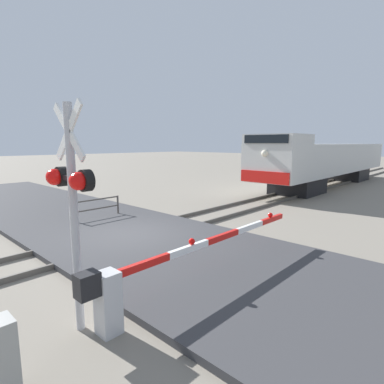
{
  "coord_description": "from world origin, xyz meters",
  "views": [
    {
      "loc": [
        8.45,
        -5.91,
        3.21
      ],
      "look_at": [
        1.1,
        1.91,
        1.5
      ],
      "focal_mm": 28.71,
      "sensor_mm": 36.0,
      "label": 1
    }
  ],
  "objects_px": {
    "locomotive": "(327,160)",
    "crossing_gate": "(153,273)",
    "crossing_signal": "(71,194)",
    "guard_railing": "(97,207)"
  },
  "relations": [
    {
      "from": "locomotive",
      "to": "crossing_gate",
      "type": "bearing_deg",
      "value": -78.46
    },
    {
      "from": "crossing_gate",
      "to": "guard_railing",
      "type": "bearing_deg",
      "value": 157.96
    },
    {
      "from": "guard_railing",
      "to": "crossing_gate",
      "type": "bearing_deg",
      "value": -22.04
    },
    {
      "from": "locomotive",
      "to": "crossing_gate",
      "type": "xyz_separation_m",
      "value": [
        4.14,
        -20.29,
        -1.19
      ]
    },
    {
      "from": "locomotive",
      "to": "guard_railing",
      "type": "xyz_separation_m",
      "value": [
        -2.97,
        -17.41,
        -1.35
      ]
    },
    {
      "from": "crossing_signal",
      "to": "locomotive",
      "type": "bearing_deg",
      "value": 99.63
    },
    {
      "from": "locomotive",
      "to": "crossing_signal",
      "type": "distance_m",
      "value": 21.87
    },
    {
      "from": "guard_railing",
      "to": "locomotive",
      "type": "bearing_deg",
      "value": 80.31
    },
    {
      "from": "crossing_signal",
      "to": "guard_railing",
      "type": "distance_m",
      "value": 8.02
    },
    {
      "from": "locomotive",
      "to": "guard_railing",
      "type": "distance_m",
      "value": 17.71
    }
  ]
}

